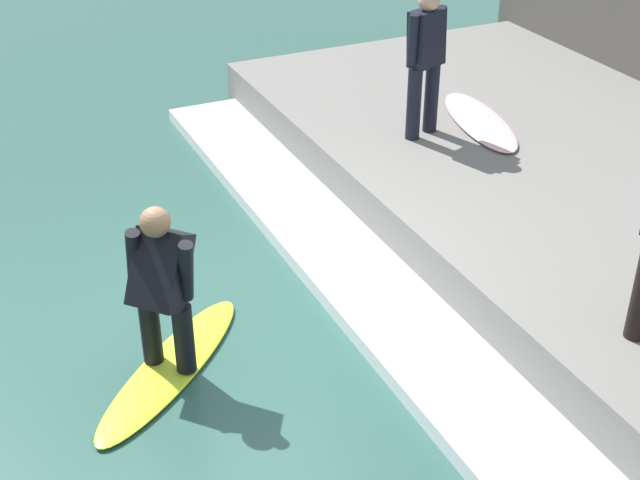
# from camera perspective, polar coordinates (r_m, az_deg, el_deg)

# --- Properties ---
(ground_plane) EXTENTS (28.00, 28.00, 0.00)m
(ground_plane) POSITION_cam_1_polar(r_m,az_deg,el_deg) (7.49, -5.55, -5.93)
(ground_plane) COLOR #2D564C
(concrete_ledge) EXTENTS (4.40, 9.67, 0.54)m
(concrete_ledge) POSITION_cam_1_polar(r_m,az_deg,el_deg) (9.16, 18.01, 1.90)
(concrete_ledge) COLOR slate
(concrete_ledge) RESTS_ON ground_plane
(wave_foam_crest) EXTENTS (0.88, 9.19, 0.14)m
(wave_foam_crest) POSITION_cam_1_polar(r_m,az_deg,el_deg) (7.87, 3.19, -3.19)
(wave_foam_crest) COLOR silver
(wave_foam_crest) RESTS_ON ground_plane
(surfboard_riding) EXTENTS (1.75, 1.66, 0.06)m
(surfboard_riding) POSITION_cam_1_polar(r_m,az_deg,el_deg) (7.14, -9.53, -8.03)
(surfboard_riding) COLOR #BFE02D
(surfboard_riding) RESTS_ON ground_plane
(surfer_riding) EXTENTS (0.60, 0.60, 1.39)m
(surfer_riding) POSITION_cam_1_polar(r_m,az_deg,el_deg) (6.68, -10.11, -2.68)
(surfer_riding) COLOR black
(surfer_riding) RESTS_ON surfboard_riding
(surfer_waiting_far) EXTENTS (0.51, 0.35, 1.55)m
(surfer_waiting_far) POSITION_cam_1_polar(r_m,az_deg,el_deg) (9.40, 6.77, 11.62)
(surfer_waiting_far) COLOR black
(surfer_waiting_far) RESTS_ON concrete_ledge
(surfboard_waiting_far) EXTENTS (0.90, 1.80, 0.06)m
(surfboard_waiting_far) POSITION_cam_1_polar(r_m,az_deg,el_deg) (10.07, 10.19, 7.51)
(surfboard_waiting_far) COLOR beige
(surfboard_waiting_far) RESTS_ON concrete_ledge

